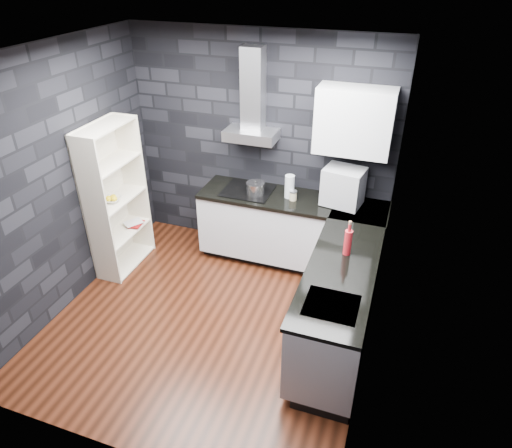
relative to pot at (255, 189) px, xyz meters
The scene contains 28 objects.
ground 1.59m from the pot, 92.93° to the right, with size 3.20×3.20×0.00m, color #411B0E.
ceiling 2.13m from the pot, 92.93° to the right, with size 3.20×3.20×0.00m, color silver.
wall_back 0.53m from the pot, 99.72° to the left, with size 3.20×0.05×2.70m, color black.
wall_front 2.90m from the pot, 91.28° to the right, with size 3.20×0.05×2.70m, color black.
wall_left 2.14m from the pot, 143.47° to the right, with size 0.05×3.20×2.70m, color black.
wall_right 2.04m from the pot, 38.71° to the right, with size 0.05×3.20×2.70m, color black.
toekick_back 1.03m from the pot, 11.54° to the left, with size 2.18×0.50×0.10m, color black.
toekick_right 1.95m from the pot, 42.05° to the right, with size 0.50×1.78×0.10m, color black.
counter_back_cab 0.66m from the pot, ahead, with size 2.20×0.60×0.76m, color silver.
counter_right_cab 1.76m from the pot, 42.96° to the right, with size 0.60×1.80×0.76m, color silver.
counter_back_top 0.45m from the pot, ahead, with size 2.20×0.62×0.04m, color black.
counter_right_top 1.68m from the pot, 43.19° to the right, with size 0.62×1.80×0.04m, color black.
counter_corner_top 1.24m from the pot, ahead, with size 0.62×0.62×0.04m, color black.
hood_body 0.62m from the pot, 122.51° to the left, with size 0.60×0.34×0.12m, color silver.
hood_chimney 1.13m from the pot, 114.61° to the left, with size 0.24×0.20×0.90m, color silver.
upper_cabinet 1.37m from the pot, ahead, with size 0.80×0.35×0.70m, color silver.
cooktop 0.14m from the pot, 156.76° to the left, with size 0.58×0.50×0.01m, color black.
sink_rim 2.06m from the pot, 53.18° to the right, with size 0.44×0.40×0.01m, color silver.
pot is the anchor object (origin of this frame).
glass_vase 0.41m from the pot, ahead, with size 0.11×0.11×0.27m, color silver.
storage_jar 0.46m from the pot, ahead, with size 0.08×0.08×0.10m, color tan.
utensil_crock 0.82m from the pot, ahead, with size 0.09×0.09×0.12m, color silver.
appliance_garage 1.02m from the pot, ahead, with size 0.43×0.33×0.43m, color #A0A2A6.
red_bottle 1.51m from the pot, 35.60° to the right, with size 0.07×0.07×0.25m, color #B41B23.
bookshelf 1.63m from the pot, 156.08° to the right, with size 0.34×0.80×1.80m, color beige.
fruit_bowl 1.66m from the pot, 153.73° to the right, with size 0.20×0.20×0.05m, color silver.
book_red 1.61m from the pot, 161.90° to the right, with size 0.15×0.02×0.21m, color maroon.
book_second 1.61m from the pot, 163.68° to the right, with size 0.16×0.02×0.21m, color #B2B2B2.
Camera 1 is at (1.65, -3.29, 3.39)m, focal length 32.00 mm.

